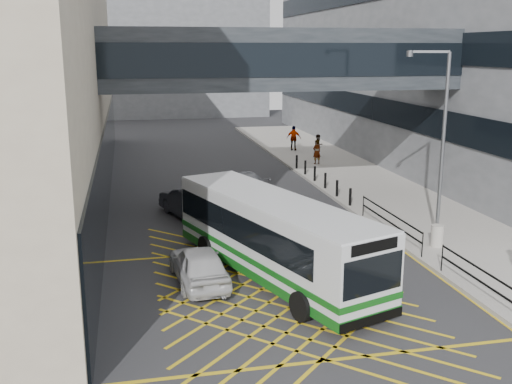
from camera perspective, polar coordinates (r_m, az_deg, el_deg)
ground at (r=20.40m, az=2.40°, el=-9.72°), size 120.00×120.00×0.00m
building_right at (r=51.04m, az=22.93°, el=14.71°), size 24.09×44.00×20.00m
building_far at (r=78.18m, az=-10.44°, el=14.03°), size 28.00×16.00×18.00m
skybridge at (r=31.11m, az=2.35°, el=12.52°), size 20.00×4.10×3.00m
pavement at (r=36.75m, az=10.16°, el=0.80°), size 6.00×54.00×0.16m
box_junction at (r=20.40m, az=2.40°, el=-9.71°), size 12.00×9.00×0.01m
bus at (r=21.35m, az=1.52°, el=-4.15°), size 5.67×10.62×2.92m
car_white at (r=21.13m, az=-5.46°, el=-6.89°), size 2.16×4.54×1.40m
car_dark at (r=29.19m, az=-6.20°, el=-1.00°), size 3.32×5.23×1.53m
car_silver at (r=34.14m, az=-1.21°, el=1.02°), size 2.57×4.46×1.30m
street_lamp at (r=25.92m, az=17.06°, el=5.31°), size 1.71×0.87×7.80m
litter_bin at (r=25.55m, az=16.88°, el=-4.00°), size 0.52×0.52×0.89m
kerb_railings at (r=23.81m, az=15.84°, el=-4.52°), size 0.05×12.54×1.00m
bollards at (r=35.69m, az=6.10°, el=1.43°), size 0.14×10.14×0.90m
pedestrian_a at (r=41.99m, az=5.82°, el=3.82°), size 0.79×0.66×1.69m
pedestrian_b at (r=44.67m, az=5.96°, el=4.39°), size 0.95×0.81×1.69m
pedestrian_c at (r=47.47m, az=3.62°, el=5.13°), size 1.27×1.01×1.93m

